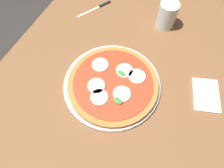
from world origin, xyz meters
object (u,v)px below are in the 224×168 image
Objects in this scene: glass_cup at (167,15)px; serving_tray at (112,85)px; dining_table at (112,113)px; knife at (98,7)px; pizza at (113,84)px; napkin at (206,95)px.

serving_tray is at bearing -12.33° from glass_cup.
dining_table is 4.01× the size of serving_tray.
glass_cup reaches higher than knife.
knife is (-0.34, -0.23, -0.00)m from serving_tray.
serving_tray is 1.09× the size of pizza.
glass_cup is (-0.03, 0.31, 0.05)m from knife.
pizza is (-0.06, -0.03, 0.11)m from dining_table.
napkin is (-0.10, 0.32, -0.00)m from serving_tray.
glass_cup is at bearing 94.68° from knife.
glass_cup is (-0.37, 0.07, 0.03)m from pizza.
napkin is at bearing 42.46° from glass_cup.
pizza is 2.89× the size of glass_cup.
knife is at bearing -85.32° from glass_cup.
glass_cup reaches higher than pizza.
dining_table is 0.35m from napkin.
dining_table is 12.65× the size of glass_cup.
dining_table is 0.13m from pizza.
pizza is at bearing 53.47° from serving_tray.
napkin is 0.36m from glass_cup.
glass_cup is at bearing -137.54° from napkin.
knife is (-0.24, -0.55, -0.00)m from napkin.
serving_tray reaches higher than knife.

